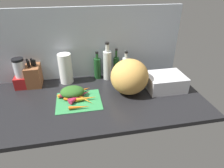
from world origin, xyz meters
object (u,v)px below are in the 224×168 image
at_px(bottle_0, 97,68).
at_px(carrot_3, 80,107).
at_px(carrot_2, 87,98).
at_px(carrot_7, 66,93).
at_px(blender_appliance, 21,75).
at_px(bottle_2, 116,67).
at_px(cutting_board, 79,101).
at_px(carrot_8, 78,96).
at_px(carrot_0, 71,100).
at_px(carrot_11, 75,99).
at_px(carrot_10, 75,93).
at_px(bottle_3, 126,68).
at_px(carrot_9, 81,95).
at_px(carrot_4, 72,95).
at_px(paper_towel_roll, 66,69).
at_px(bottle_1, 107,65).
at_px(carrot_6, 84,90).
at_px(winter_squash, 130,77).
at_px(carrot_5, 76,96).
at_px(dish_rack, 165,82).
at_px(knife_block, 34,75).
at_px(carrot_1, 84,99).

bearing_deg(bottle_0, carrot_3, -112.16).
bearing_deg(carrot_2, carrot_7, 146.27).
bearing_deg(blender_appliance, bottle_2, 1.87).
xyz_separation_m(cutting_board, carrot_8, (-0.00, 0.03, 0.02)).
height_order(carrot_0, carrot_11, carrot_11).
distance_m(carrot_10, bottle_3, 0.50).
relative_size(carrot_0, carrot_9, 0.66).
bearing_deg(carrot_4, carrot_11, -66.86).
height_order(carrot_0, paper_towel_roll, paper_towel_roll).
distance_m(bottle_0, bottle_1, 0.10).
bearing_deg(carrot_10, carrot_6, 26.82).
bearing_deg(bottle_1, paper_towel_roll, 179.54).
height_order(carrot_0, carrot_6, carrot_6).
relative_size(cutting_board, winter_squash, 1.12).
bearing_deg(carrot_11, carrot_4, 113.14).
bearing_deg(bottle_2, carrot_4, -144.97).
relative_size(carrot_4, winter_squash, 0.60).
xyz_separation_m(carrot_10, bottle_0, (0.21, 0.26, 0.08)).
distance_m(winter_squash, bottle_1, 0.29).
relative_size(cutting_board, carrot_11, 3.16).
xyz_separation_m(winter_squash, bottle_3, (0.03, 0.24, -0.03)).
bearing_deg(paper_towel_roll, carrot_9, -68.06).
bearing_deg(carrot_3, carrot_9, 81.94).
xyz_separation_m(bottle_1, bottle_2, (0.08, 0.01, -0.03)).
relative_size(carrot_9, paper_towel_roll, 0.63).
xyz_separation_m(cutting_board, paper_towel_roll, (-0.09, 0.32, 0.12)).
relative_size(carrot_5, bottle_0, 0.48).
height_order(carrot_9, carrot_10, carrot_9).
bearing_deg(carrot_7, cutting_board, -46.26).
relative_size(carrot_3, dish_rack, 0.50).
relative_size(carrot_3, carrot_8, 0.83).
distance_m(carrot_5, carrot_7, 0.09).
height_order(carrot_2, dish_rack, dish_rack).
xyz_separation_m(carrot_7, carrot_8, (0.09, -0.06, 0.00)).
bearing_deg(carrot_0, bottle_3, 31.37).
bearing_deg(winter_squash, dish_rack, 0.76).
bearing_deg(carrot_3, carrot_10, 97.21).
bearing_deg(carrot_8, paper_towel_roll, 105.80).
distance_m(carrot_0, knife_block, 0.44).
distance_m(carrot_10, blender_appliance, 0.48).
bearing_deg(carrot_7, carrot_2, -33.73).
distance_m(carrot_8, winter_squash, 0.41).
distance_m(carrot_9, carrot_11, 0.07).
bearing_deg(carrot_5, paper_towel_roll, 103.65).
distance_m(carrot_5, dish_rack, 0.71).
bearing_deg(bottle_0, carrot_1, -112.33).
bearing_deg(carrot_3, carrot_7, 115.02).
xyz_separation_m(cutting_board, dish_rack, (0.70, 0.06, 0.06)).
relative_size(knife_block, blender_appliance, 0.91).
distance_m(paper_towel_roll, bottle_1, 0.36).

